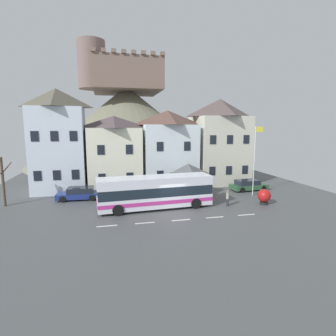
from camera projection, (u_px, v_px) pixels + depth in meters
ground_plane at (176, 214)px, 23.77m from camera, size 40.00×60.00×0.07m
townhouse_00 at (59, 141)px, 31.41m from camera, size 5.91×5.06×12.07m
townhouse_01 at (115, 152)px, 33.49m from camera, size 6.40×5.92×9.04m
townhouse_02 at (168, 148)px, 35.29m from camera, size 6.77×6.57×9.81m
townhouse_03 at (219, 141)px, 36.87m from camera, size 6.85×6.73×11.44m
hilltop_castle at (127, 123)px, 55.79m from camera, size 40.36×40.36×23.49m
transit_bus at (155, 192)px, 25.12m from camera, size 10.91×3.22×3.06m
bus_shelter at (188, 169)px, 29.88m from camera, size 3.60×3.60×3.60m
parked_car_00 at (192, 188)px, 30.87m from camera, size 4.26×2.16×1.30m
parked_car_01 at (79, 193)px, 28.39m from camera, size 4.51×2.17×1.31m
parked_car_02 at (248, 185)px, 32.54m from camera, size 4.63×2.23×1.29m
pedestrian_00 at (228, 198)px, 25.98m from camera, size 0.29×0.35×1.55m
pedestrian_01 at (194, 191)px, 28.48m from camera, size 0.35×0.35×1.48m
public_bench at (175, 188)px, 31.68m from camera, size 1.50×0.48×0.87m
flagpole at (255, 156)px, 29.57m from camera, size 0.95×0.10×7.75m
harbour_buoy at (264, 196)px, 26.50m from camera, size 1.30×1.30×1.55m
bare_tree_00 at (3, 181)px, 25.72m from camera, size 1.12×1.60×5.28m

